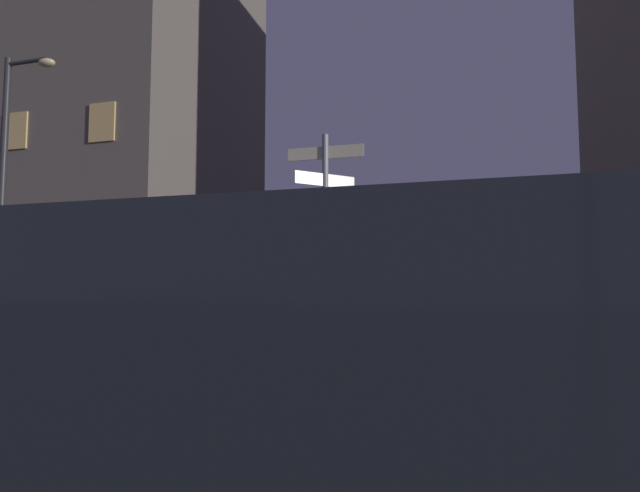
{
  "coord_description": "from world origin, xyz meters",
  "views": [
    {
      "loc": [
        2.32,
        -3.21,
        1.42
      ],
      "look_at": [
        -0.14,
        5.65,
        2.13
      ],
      "focal_mm": 28.63,
      "sensor_mm": 36.0,
      "label": 1
    }
  ],
  "objects": [
    {
      "name": "signpost",
      "position": [
        -0.14,
        6.02,
        2.59
      ],
      "size": [
        1.5,
        0.94,
        4.15
      ],
      "color": "gray",
      "rests_on": "sidewalk_kerb"
    },
    {
      "name": "street_lamp",
      "position": [
        -8.13,
        6.41,
        4.1
      ],
      "size": [
        1.45,
        0.28,
        6.83
      ],
      "color": "#2D2D30",
      "rests_on": "sidewalk_kerb"
    },
    {
      "name": "building_left_block",
      "position": [
        -12.97,
        14.14,
        10.18
      ],
      "size": [
        13.05,
        9.17,
        20.36
      ],
      "color": "#6B6056",
      "rests_on": "ground_plane"
    },
    {
      "name": "sidewalk_kerb",
      "position": [
        0.0,
        6.73,
        0.07
      ],
      "size": [
        40.0,
        2.93,
        0.14
      ],
      "primitive_type": "cube",
      "color": "gray",
      "rests_on": "ground_plane"
    },
    {
      "name": "cyclist",
      "position": [
        -1.81,
        4.1,
        0.75
      ],
      "size": [
        1.82,
        0.35,
        1.61
      ],
      "color": "black",
      "rests_on": "ground_plane"
    },
    {
      "name": "ground_plane",
      "position": [
        0.0,
        0.0,
        0.0
      ],
      "size": [
        80.0,
        80.0,
        0.0
      ],
      "primitive_type": "plane",
      "color": "#232326"
    }
  ]
}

